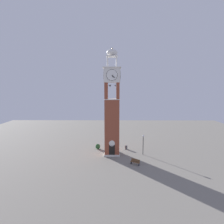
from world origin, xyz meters
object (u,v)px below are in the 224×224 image
(lamp_post, at_px, (143,141))
(clock_tower, at_px, (112,112))
(trash_bin, at_px, (126,147))
(park_bench, at_px, (135,162))

(lamp_post, bearing_deg, clock_tower, 178.92)
(clock_tower, height_order, trash_bin, clock_tower)
(lamp_post, bearing_deg, trash_bin, 133.18)
(park_bench, xyz_separation_m, trash_bin, (-1.01, 8.27, -0.08))
(clock_tower, height_order, park_bench, clock_tower)
(clock_tower, distance_m, park_bench, 10.14)
(park_bench, height_order, lamp_post, lamp_post)
(clock_tower, relative_size, park_bench, 12.83)
(trash_bin, bearing_deg, clock_tower, -133.08)
(clock_tower, bearing_deg, trash_bin, 46.92)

